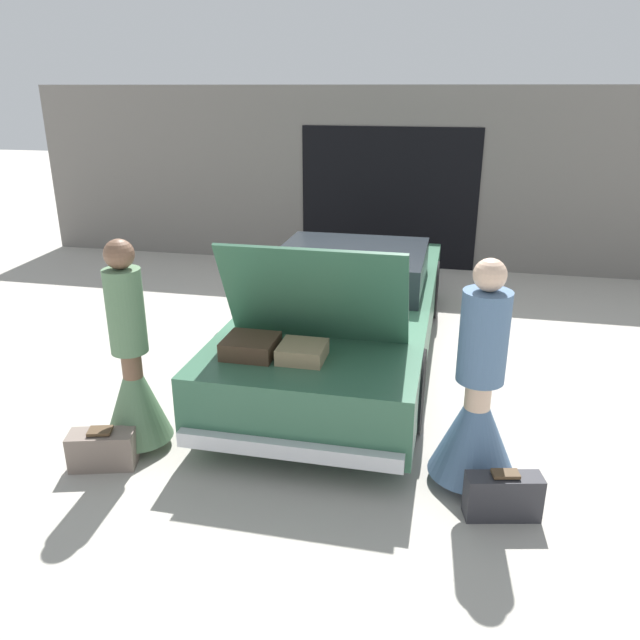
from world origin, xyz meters
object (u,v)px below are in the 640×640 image
Objects in this scene: person_left at (133,376)px; suitcase_beside_left_person at (103,449)px; car at (346,310)px; person_right at (477,408)px; suitcase_beside_right_person at (503,496)px.

suitcase_beside_left_person is (-0.13, -0.34, -0.48)m from person_left.
person_right is (1.33, -2.09, 0.08)m from car.
person_left is at bearing 173.90° from suitcase_beside_right_person.
car is 2.54m from person_left.
suitcase_beside_right_person is at bearing -58.24° from car.
person_right is 3.20× the size of suitcase_beside_left_person.
suitcase_beside_left_person is 2.99m from suitcase_beside_right_person.
car is 8.95× the size of suitcase_beside_left_person.
person_right is (2.65, 0.08, -0.02)m from person_left.
car is at bearing 28.68° from person_right.
suitcase_beside_right_person is (1.53, -2.47, -0.37)m from car.
person_left is at bearing -121.36° from car.
person_left is at bearing 87.99° from person_right.
car is 2.77× the size of person_left.
car is at bearing 153.13° from person_left.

